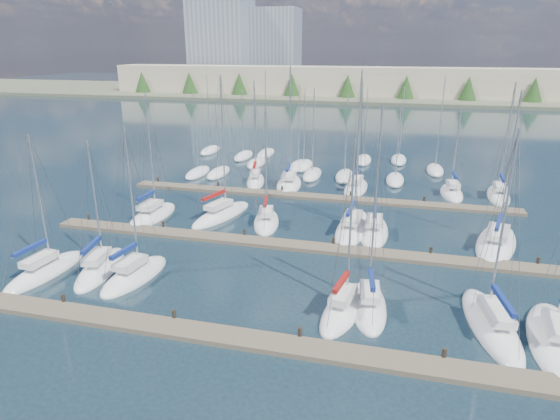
% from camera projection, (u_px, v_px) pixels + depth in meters
% --- Properties ---
extents(ground, '(400.00, 400.00, 0.00)m').
position_uv_depth(ground, '(345.00, 146.00, 80.57)').
color(ground, '#1D303B').
rests_on(ground, ground).
extents(dock_near, '(44.00, 1.93, 1.10)m').
position_uv_depth(dock_near, '(230.00, 337.00, 27.46)').
color(dock_near, '#6B5E4C').
rests_on(dock_near, ground).
extents(dock_mid, '(44.00, 1.93, 1.10)m').
position_uv_depth(dock_mid, '(286.00, 245.00, 40.27)').
color(dock_mid, '#6B5E4C').
rests_on(dock_mid, ground).
extents(dock_far, '(44.00, 1.93, 1.10)m').
position_uv_depth(dock_far, '(314.00, 197.00, 53.08)').
color(dock_far, '#6B5E4C').
rests_on(dock_far, ground).
extents(sailboat_a, '(2.90, 7.87, 11.26)m').
position_uv_depth(sailboat_a, '(45.00, 271.00, 35.42)').
color(sailboat_a, white).
rests_on(sailboat_a, ground).
extents(sailboat_f, '(3.78, 9.24, 12.82)m').
position_uv_depth(sailboat_f, '(491.00, 325.00, 28.64)').
color(sailboat_f, white).
rests_on(sailboat_f, ground).
extents(sailboat_n, '(3.69, 7.50, 13.17)m').
position_uv_depth(sailboat_n, '(255.00, 181.00, 59.14)').
color(sailboat_n, white).
rests_on(sailboat_n, ground).
extents(sailboat_g, '(4.11, 8.98, 14.36)m').
position_uv_depth(sailboat_g, '(556.00, 339.00, 27.19)').
color(sailboat_g, white).
rests_on(sailboat_g, ground).
extents(sailboat_p, '(3.12, 7.94, 13.27)m').
position_uv_depth(sailboat_p, '(356.00, 188.00, 56.33)').
color(sailboat_p, white).
rests_on(sailboat_p, ground).
extents(sailboat_q, '(2.71, 6.92, 10.23)m').
position_uv_depth(sailboat_q, '(451.00, 193.00, 54.34)').
color(sailboat_q, white).
rests_on(sailboat_q, ground).
extents(sailboat_r, '(3.11, 8.37, 13.46)m').
position_uv_depth(sailboat_r, '(498.00, 195.00, 53.48)').
color(sailboat_r, white).
rests_on(sailboat_r, ground).
extents(sailboat_h, '(3.09, 7.67, 12.87)m').
position_uv_depth(sailboat_h, '(153.00, 215.00, 47.27)').
color(sailboat_h, white).
rests_on(sailboat_h, ground).
extents(sailboat_e, '(3.06, 7.24, 11.48)m').
position_uv_depth(sailboat_e, '(369.00, 305.00, 30.80)').
color(sailboat_e, white).
rests_on(sailboat_e, ground).
extents(sailboat_m, '(5.61, 10.55, 13.78)m').
position_uv_depth(sailboat_m, '(496.00, 243.00, 40.57)').
color(sailboat_m, white).
rests_on(sailboat_m, ground).
extents(sailboat_l, '(2.92, 8.23, 12.41)m').
position_uv_depth(sailboat_l, '(374.00, 231.00, 43.20)').
color(sailboat_l, white).
rests_on(sailboat_l, ground).
extents(sailboat_d, '(3.47, 7.46, 12.00)m').
position_uv_depth(sailboat_d, '(344.00, 308.00, 30.43)').
color(sailboat_d, white).
rests_on(sailboat_d, ground).
extents(sailboat_o, '(3.93, 8.42, 15.12)m').
position_uv_depth(sailboat_o, '(289.00, 184.00, 57.88)').
color(sailboat_o, white).
rests_on(sailboat_o, ground).
extents(sailboat_k, '(3.38, 10.31, 15.15)m').
position_uv_depth(sailboat_k, '(352.00, 228.00, 43.96)').
color(sailboat_k, white).
rests_on(sailboat_k, ground).
extents(sailboat_c, '(3.45, 7.30, 11.98)m').
position_uv_depth(sailboat_c, '(135.00, 275.00, 34.81)').
color(sailboat_c, white).
rests_on(sailboat_c, ground).
extents(sailboat_b, '(3.74, 7.87, 10.70)m').
position_uv_depth(sailboat_b, '(101.00, 268.00, 35.91)').
color(sailboat_b, white).
rests_on(sailboat_b, ground).
extents(sailboat_i, '(4.92, 9.29, 14.51)m').
position_uv_depth(sailboat_i, '(222.00, 214.00, 47.41)').
color(sailboat_i, white).
rests_on(sailboat_i, ground).
extents(sailboat_j, '(3.83, 7.25, 11.87)m').
position_uv_depth(sailboat_j, '(266.00, 222.00, 45.47)').
color(sailboat_j, white).
rests_on(sailboat_j, ground).
extents(distant_boats, '(36.93, 20.75, 13.30)m').
position_uv_depth(distant_boats, '(301.00, 165.00, 66.62)').
color(distant_boats, '#9EA0A5').
rests_on(distant_boats, ground).
extents(shoreline, '(400.00, 60.00, 38.00)m').
position_uv_depth(shoreline, '(338.00, 73.00, 163.32)').
color(shoreline, '#666B51').
rests_on(shoreline, ground).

